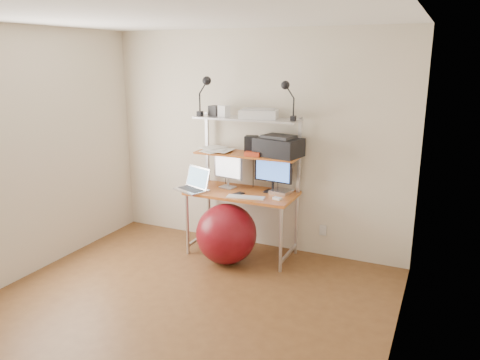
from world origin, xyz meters
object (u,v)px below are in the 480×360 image
at_px(monitor_black, 273,172).
at_px(exercise_ball, 226,234).
at_px(printer, 279,146).
at_px(laptop, 195,185).
at_px(monitor_silver, 228,169).

height_order(monitor_black, exercise_ball, monitor_black).
height_order(monitor_black, printer, printer).
relative_size(monitor_black, printer, 0.84).
height_order(laptop, exercise_ball, laptop).
xyz_separation_m(monitor_silver, exercise_ball, (0.16, -0.38, -0.63)).
relative_size(monitor_black, exercise_ball, 0.69).
distance_m(monitor_black, printer, 0.30).
distance_m(printer, exercise_ball, 1.11).
distance_m(monitor_silver, laptop, 0.42).
bearing_deg(printer, exercise_ball, -122.74).
relative_size(monitor_silver, exercise_ball, 0.63).
bearing_deg(monitor_black, laptop, -154.14).
bearing_deg(printer, monitor_silver, -163.21).
relative_size(monitor_silver, printer, 0.77).
bearing_deg(monitor_silver, monitor_black, 14.05).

